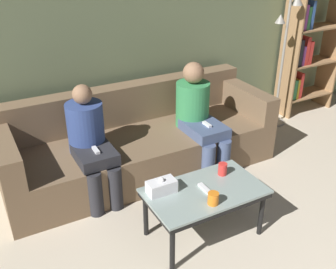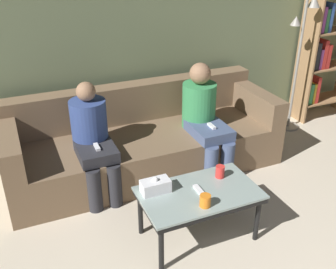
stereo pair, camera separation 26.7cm
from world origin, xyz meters
name	(u,v)px [view 1 (the left image)]	position (x,y,z in m)	size (l,w,h in m)	color
wall_back	(113,32)	(0.00, 4.07, 1.30)	(12.00, 0.06, 2.60)	#707F5B
couch	(139,142)	(0.00, 3.53, 0.29)	(2.69, 0.93, 0.81)	brown
coffee_table	(205,195)	(0.02, 2.36, 0.39)	(0.91, 0.53, 0.43)	#8C9E99
cup_near_left	(223,169)	(0.26, 2.48, 0.48)	(0.07, 0.07, 0.10)	red
cup_near_right	(213,198)	(-0.03, 2.19, 0.48)	(0.08, 0.08, 0.09)	orange
tissue_box	(162,187)	(-0.29, 2.50, 0.48)	(0.22, 0.12, 0.13)	white
game_remote	(205,189)	(0.02, 2.36, 0.44)	(0.04, 0.15, 0.02)	white
bookshelf	(306,48)	(2.52, 3.84, 0.87)	(0.78, 0.32, 1.80)	#9E754C
standing_lamp	(285,48)	(2.00, 3.70, 0.96)	(0.31, 0.26, 1.57)	gray
seated_person_left_end	(90,141)	(-0.56, 3.32, 0.56)	(0.33, 0.63, 1.04)	#28282D
seated_person_mid_left	(198,114)	(0.56, 3.32, 0.58)	(0.34, 0.69, 1.08)	#47567A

